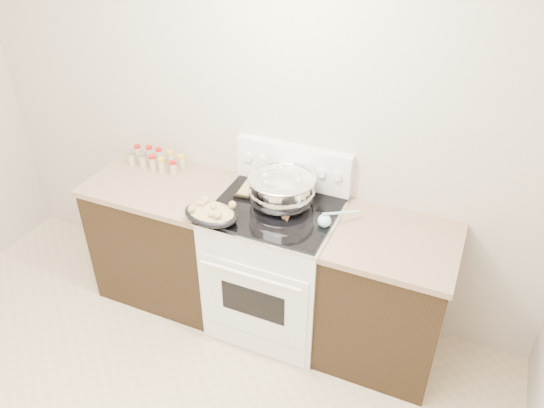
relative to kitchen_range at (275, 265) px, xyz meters
The scene contains 10 objects.
room_shell 1.90m from the kitchen_range, 103.80° to the right, with size 4.10×3.60×2.75m.
counter_left 0.83m from the kitchen_range, behind, with size 0.93×0.67×0.92m.
counter_right 0.73m from the kitchen_range, ahead, with size 0.73×0.67×0.92m.
kitchen_range is the anchor object (origin of this frame).
mixing_bowl 0.55m from the kitchen_range, 72.81° to the left, with size 0.46×0.46×0.24m.
roasting_pan 0.64m from the kitchen_range, 137.23° to the right, with size 0.36×0.27×0.11m.
baking_sheet 0.50m from the kitchen_range, 126.91° to the left, with size 0.42×0.31×0.06m.
wooden_spoon 0.48m from the kitchen_range, 21.69° to the right, with size 0.05×0.27×0.04m.
blue_ladle 0.59m from the kitchen_range, ahead, with size 0.20×0.22×0.10m.
spice_jars 1.09m from the kitchen_range, behind, with size 0.40×0.15×0.12m.
Camera 1 is at (1.39, -1.02, 2.74)m, focal length 35.00 mm.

